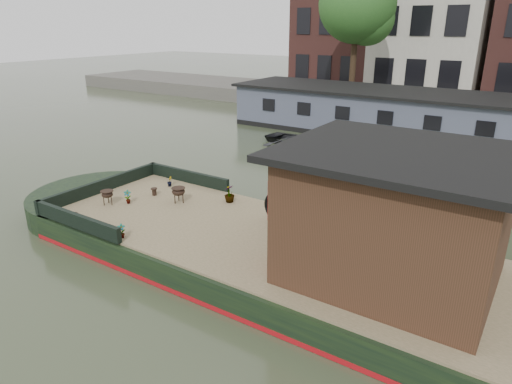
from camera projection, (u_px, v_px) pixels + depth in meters
The scene contains 18 objects.
ground at pixel (286, 272), 9.90m from camera, with size 120.00×120.00×0.00m, color #2C3622.
houseboat_hull at pixel (236, 245), 10.50m from camera, with size 14.01×4.02×0.60m.
houseboat_deck at pixel (287, 246), 9.68m from camera, with size 11.80×3.80×0.05m, color #8E7A58.
bow_bulwark at pixel (124, 191), 12.25m from camera, with size 3.00×4.00×0.35m.
cabin at pixel (395, 214), 8.11m from camera, with size 4.00×3.50×2.42m.
bicycle at pixel (302, 207), 10.16m from camera, with size 0.77×2.20×1.16m, color black.
potted_plant_a at pixel (128, 197), 11.84m from camera, with size 0.19×0.13×0.37m, color brown.
potted_plant_b at pixel (170, 181), 13.12m from camera, with size 0.16×0.13×0.29m, color maroon.
potted_plant_d at pixel (229, 194), 11.92m from camera, with size 0.26×0.26×0.47m, color brown.
potted_plant_e at pixel (122, 231), 9.95m from camera, with size 0.17×0.12×0.33m, color brown.
brazier_front at pixel (108, 198), 11.78m from camera, with size 0.35×0.35×0.38m, color black, non-canonical shape.
brazier_rear at pixel (179, 195), 11.90m from camera, with size 0.38×0.38×0.41m, color black, non-canonical shape.
bollard_port at pixel (154, 192), 12.45m from camera, with size 0.18×0.18×0.20m, color black.
bollard_stbd at pixel (75, 217), 10.83m from camera, with size 0.17×0.17×0.19m, color black.
dinghy at pixel (299, 138), 20.03m from camera, with size 2.33×3.26×0.68m, color black.
far_houseboat at pixel (443, 120), 20.48m from camera, with size 20.40×4.40×2.11m.
quay at pixel (469, 110), 25.74m from camera, with size 60.00×6.00×0.90m, color #47443F.
tree_left at pixel (360, 8), 26.03m from camera, with size 4.40×4.40×7.40m.
Camera 1 is at (4.27, -7.58, 5.08)m, focal length 32.00 mm.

